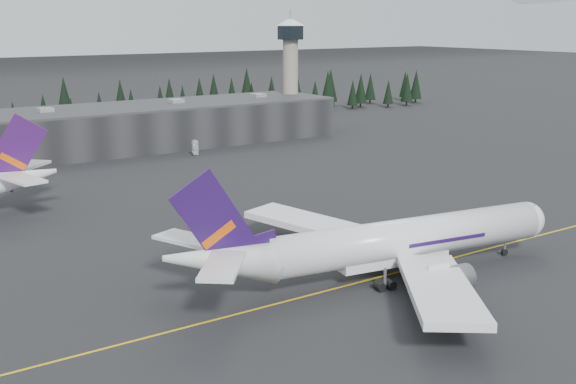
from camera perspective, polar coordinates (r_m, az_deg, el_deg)
ground at (r=110.12m, az=5.93°, el=-6.57°), size 1400.00×1400.00×0.00m
taxiline at (r=108.70m, az=6.61°, el=-6.85°), size 400.00×0.40×0.02m
terminal at (r=216.67m, az=-15.95°, el=4.65°), size 160.00×30.00×12.60m
control_tower at (r=251.28m, az=0.20°, el=10.23°), size 10.00×10.00×37.70m
treeline at (r=251.59m, az=-18.70°, el=5.89°), size 360.00×20.00×15.00m
jet_main at (r=107.46m, az=7.02°, el=-4.09°), size 64.39×59.03×19.02m
gse_vehicle_a at (r=179.87m, az=-19.98°, el=0.82°), size 4.38×5.90×1.49m
gse_vehicle_b at (r=206.65m, az=-7.28°, el=3.09°), size 4.78×3.92×1.54m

